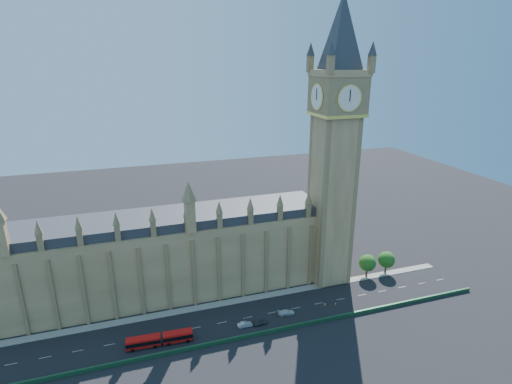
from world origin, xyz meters
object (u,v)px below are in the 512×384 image
object	(u,v)px
red_bus	(160,340)
car_white	(286,312)
car_grey	(260,322)
car_silver	(245,324)

from	to	relation	value
red_bus	car_white	bearing A→B (deg)	5.85
car_grey	car_silver	world-z (taller)	car_grey
red_bus	car_white	xyz separation A→B (m)	(38.38, 1.93, -0.85)
car_grey	car_white	xyz separation A→B (m)	(9.23, 2.14, 0.01)
car_grey	car_silver	distance (m)	4.64
car_grey	car_white	world-z (taller)	car_white
red_bus	car_white	world-z (taller)	red_bus
car_silver	car_grey	bearing A→B (deg)	-95.32
red_bus	car_silver	world-z (taller)	red_bus
car_grey	car_white	size ratio (longest dim) A/B	0.84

